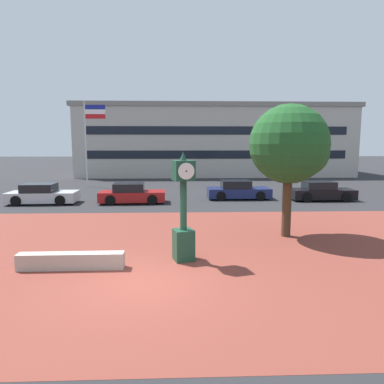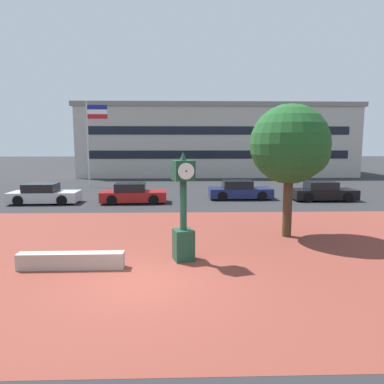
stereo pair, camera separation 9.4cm
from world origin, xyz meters
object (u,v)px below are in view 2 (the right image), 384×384
car_street_distant (239,191)px  street_clock (183,213)px  plaza_tree (293,146)px  civic_building (215,141)px  car_street_far (44,194)px  car_street_near (133,194)px  flagpole_primary (91,134)px  car_street_mid (323,192)px

car_street_distant → street_clock: bearing=-17.5°
plaza_tree → car_street_distant: bearing=92.8°
plaza_tree → car_street_distant: size_ratio=1.24×
car_street_distant → civic_building: civic_building is taller
car_street_far → car_street_near: bearing=88.3°
car_street_distant → flagpole_primary: bearing=-122.3°
street_clock → car_street_mid: street_clock is taller
street_clock → car_street_near: street_clock is taller
car_street_far → civic_building: (13.04, 22.75, 3.62)m
car_street_mid → car_street_distant: 5.58m
plaza_tree → street_clock: bearing=-146.0°
plaza_tree → flagpole_primary: bearing=125.6°
flagpole_primary → car_street_far: bearing=-95.7°
car_street_distant → car_street_near: bearing=-78.6°
plaza_tree → car_street_distant: (-0.49, 10.00, -3.12)m
street_clock → car_street_distant: 13.61m
street_clock → plaza_tree: size_ratio=0.66×
plaza_tree → car_street_far: bearing=147.5°
car_street_distant → flagpole_primary: flagpole_primary is taller
car_street_distant → plaza_tree: bearing=2.2°
car_street_far → car_street_distant: size_ratio=1.00×
car_street_near → car_street_distant: same height
car_street_far → car_street_distant: 12.92m
street_clock → plaza_tree: (4.43, 2.98, 2.11)m
street_clock → civic_building: bearing=67.6°
car_street_far → civic_building: 26.47m
street_clock → car_street_distant: size_ratio=0.82×
plaza_tree → car_street_near: 11.83m
car_street_far → civic_building: civic_building is taller
car_street_near → civic_building: civic_building is taller
civic_building → car_street_mid: bearing=-76.5°
car_street_near → car_street_far: (-5.68, -0.01, 0.00)m
street_clock → plaza_tree: 5.74m
car_street_near → flagpole_primary: 10.89m
flagpole_primary → civic_building: civic_building is taller
car_street_near → car_street_mid: bearing=90.3°
car_street_near → flagpole_primary: (-4.80, 8.90, 4.05)m
car_street_mid → plaza_tree: bearing=-29.1°
car_street_near → car_street_far: bearing=-92.6°
flagpole_primary → car_street_distant: bearing=-31.7°
car_street_near → car_street_distant: size_ratio=0.99×
car_street_far → flagpole_primary: (0.88, 8.91, 4.05)m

